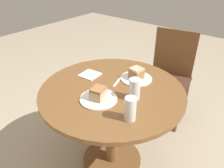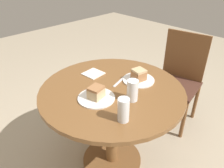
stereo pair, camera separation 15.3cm
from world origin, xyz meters
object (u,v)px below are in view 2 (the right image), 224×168
object	(u,v)px
chair	(178,78)
cake_slice_near	(139,75)
glass_water	(123,111)
glass_lemonade	(132,92)
plate_near	(138,80)
cake_slice_far	(96,92)
plate_far	(96,98)

from	to	relation	value
chair	cake_slice_near	world-z (taller)	chair
chair	cake_slice_near	size ratio (longest dim) A/B	8.86
glass_water	glass_lemonade	bearing A→B (deg)	117.56
cake_slice_near	glass_lemonade	size ratio (longest dim) A/B	0.72
plate_near	cake_slice_near	size ratio (longest dim) A/B	2.30
chair	cake_slice_far	bearing A→B (deg)	-100.92
chair	glass_water	bearing A→B (deg)	-86.84
cake_slice_near	cake_slice_far	world-z (taller)	cake_slice_near
chair	glass_water	distance (m)	1.18
plate_near	chair	bearing A→B (deg)	92.33
cake_slice_near	glass_lemonade	xyz separation A→B (m)	(0.13, -0.23, 0.01)
plate_far	glass_lemonade	bearing A→B (deg)	42.18
chair	plate_far	distance (m)	1.10
plate_far	cake_slice_far	distance (m)	0.04
chair	glass_lemonade	distance (m)	0.98
cake_slice_near	cake_slice_far	xyz separation A→B (m)	(-0.04, -0.39, -0.00)
plate_near	glass_water	size ratio (longest dim) A/B	1.63
glass_water	plate_far	bearing A→B (deg)	173.17
plate_far	glass_water	distance (m)	0.28
glass_water	plate_near	bearing A→B (deg)	119.09
plate_near	plate_far	size ratio (longest dim) A/B	0.97
cake_slice_far	glass_lemonade	bearing A→B (deg)	42.18
plate_near	glass_water	bearing A→B (deg)	-60.91
glass_lemonade	glass_water	size ratio (longest dim) A/B	0.98
plate_far	cake_slice_far	size ratio (longest dim) A/B	2.23
chair	glass_lemonade	bearing A→B (deg)	-90.13
cake_slice_far	glass_lemonade	size ratio (longest dim) A/B	0.77
plate_near	cake_slice_near	bearing A→B (deg)	-75.96
glass_lemonade	cake_slice_near	bearing A→B (deg)	120.34
chair	glass_lemonade	xyz separation A→B (m)	(0.16, -0.91, 0.32)
plate_far	cake_slice_far	bearing A→B (deg)	180.00
chair	glass_water	xyz separation A→B (m)	(0.26, -1.10, 0.32)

